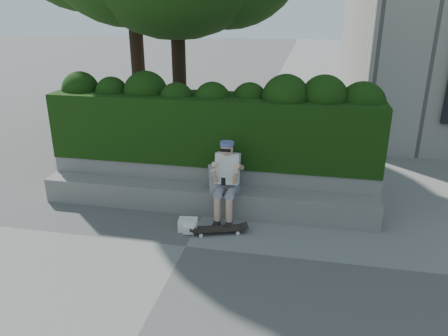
% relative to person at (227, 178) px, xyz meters
% --- Properties ---
extents(ground, '(80.00, 80.00, 0.00)m').
position_rel_person_xyz_m(ground, '(-0.43, -1.07, -0.75)').
color(ground, slate).
rests_on(ground, ground).
extents(bench_ledge, '(6.00, 0.45, 0.45)m').
position_rel_person_xyz_m(bench_ledge, '(-0.43, 0.18, -0.53)').
color(bench_ledge, gray).
rests_on(bench_ledge, ground).
extents(planter_wall, '(6.00, 0.50, 0.75)m').
position_rel_person_xyz_m(planter_wall, '(-0.43, 0.66, -0.38)').
color(planter_wall, gray).
rests_on(planter_wall, ground).
extents(hedge, '(6.00, 1.00, 1.20)m').
position_rel_person_xyz_m(hedge, '(-0.43, 0.88, 0.60)').
color(hedge, black).
rests_on(hedge, planter_wall).
extents(person, '(0.40, 0.76, 1.38)m').
position_rel_person_xyz_m(person, '(0.00, 0.00, 0.00)').
color(person, gray).
rests_on(person, ground).
extents(skateboard, '(0.87, 0.47, 0.09)m').
position_rel_person_xyz_m(skateboard, '(-0.02, -0.56, -0.68)').
color(skateboard, black).
rests_on(skateboard, ground).
extents(backpack_plaid, '(0.38, 0.31, 0.49)m').
position_rel_person_xyz_m(backpack_plaid, '(-0.14, 0.08, -0.06)').
color(backpack_plaid, silver).
rests_on(backpack_plaid, bench_ledge).
extents(backpack_ground, '(0.33, 0.25, 0.20)m').
position_rel_person_xyz_m(backpack_ground, '(-0.54, -0.56, -0.65)').
color(backpack_ground, white).
rests_on(backpack_ground, ground).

